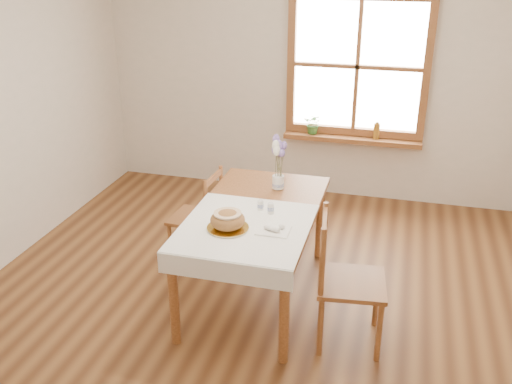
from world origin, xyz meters
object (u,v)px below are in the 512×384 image
dining_table (256,220)px  chair_left (195,216)px  flower_vase (278,183)px  chair_right (352,281)px  bread_plate (228,228)px

dining_table → chair_left: size_ratio=1.86×
chair_left → dining_table: bearing=62.6°
chair_left → flower_vase: size_ratio=7.90×
chair_left → chair_right: 1.64m
bread_plate → dining_table: bearing=74.3°
chair_left → flower_vase: bearing=97.3°
chair_left → bread_plate: size_ratio=2.97×
chair_right → bread_plate: (-0.89, 0.02, 0.28)m
chair_right → chair_left: bearing=54.8°
chair_left → chair_right: size_ratio=0.88×
chair_right → bread_plate: bearing=82.2°
dining_table → chair_right: bearing=-26.5°
chair_left → bread_plate: 1.00m
bread_plate → chair_left: bearing=125.5°
bread_plate → flower_vase: size_ratio=2.66×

